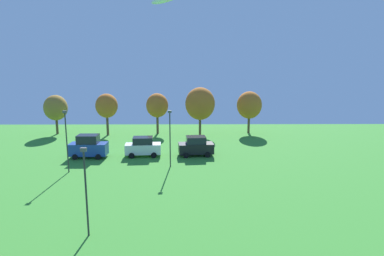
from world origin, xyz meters
TOP-DOWN VIEW (x-y plane):
  - parked_car_leftmost at (-10.06, 38.86)m, footprint 4.18×2.04m
  - parked_car_second_from_left at (-3.93, 39.44)m, footprint 4.18×2.16m
  - parked_car_third_from_left at (2.21, 39.59)m, footprint 4.19×2.39m
  - light_post_1 at (-4.93, 20.90)m, footprint 0.36×0.20m
  - light_post_2 at (-0.55, 35.34)m, footprint 0.36×0.20m
  - light_post_3 at (-10.55, 33.58)m, footprint 0.36×0.20m
  - treeline_tree_0 at (-18.62, 52.03)m, footprint 3.47×3.47m
  - treeline_tree_1 at (-10.75, 51.15)m, footprint 3.24×3.24m
  - treeline_tree_2 at (-3.40, 52.19)m, footprint 3.31×3.31m
  - treeline_tree_3 at (3.03, 50.92)m, footprint 4.36×4.36m
  - treeline_tree_4 at (10.58, 52.56)m, footprint 3.78×3.78m

SIDE VIEW (x-z plane):
  - parked_car_second_from_left at x=-3.93m, z-range -0.01..2.25m
  - parked_car_third_from_left at x=2.21m, z-range -0.01..2.27m
  - parked_car_leftmost at x=-10.06m, z-range -0.04..2.61m
  - light_post_1 at x=-4.93m, z-range 0.39..6.10m
  - light_post_2 at x=-0.55m, z-range 0.40..6.32m
  - light_post_3 at x=-10.55m, z-range 0.40..6.57m
  - treeline_tree_0 at x=-18.62m, z-range 1.03..6.95m
  - treeline_tree_4 at x=10.58m, z-range 1.10..7.50m
  - treeline_tree_2 at x=-3.40m, z-range 1.23..7.38m
  - treeline_tree_1 at x=-10.75m, z-range 1.29..7.48m
  - treeline_tree_3 at x=3.03m, z-range 1.16..8.29m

